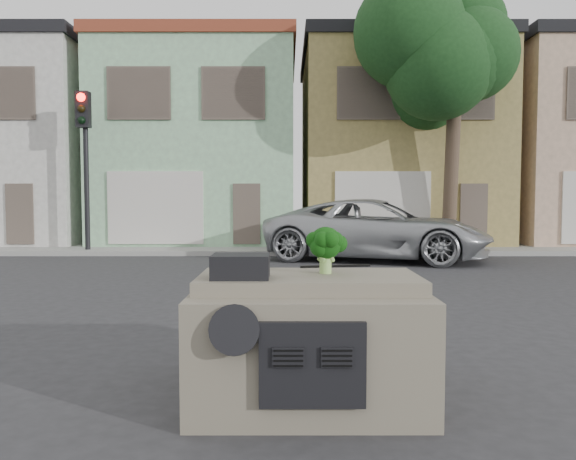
{
  "coord_description": "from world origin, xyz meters",
  "views": [
    {
      "loc": [
        -0.18,
        -8.04,
        1.8
      ],
      "look_at": [
        -0.18,
        0.5,
        1.3
      ],
      "focal_mm": 35.0,
      "sensor_mm": 36.0,
      "label": 1
    }
  ],
  "objects": [
    {
      "name": "silver_pickup",
      "position": [
        2.37,
        7.94,
        0.0
      ],
      "size": [
        6.87,
        4.62,
        1.75
      ],
      "primitive_type": "imported",
      "rotation": [
        0.0,
        0.0,
        1.27
      ],
      "color": "#B0B3B6",
      "rests_on": "ground"
    },
    {
      "name": "instrument_hump",
      "position": [
        -0.58,
        -3.35,
        1.22
      ],
      "size": [
        0.48,
        0.38,
        0.2
      ],
      "primitive_type": "cube",
      "color": "black",
      "rests_on": "car_dashboard"
    },
    {
      "name": "townhouse_white",
      "position": [
        -11.0,
        14.5,
        3.77
      ],
      "size": [
        7.2,
        8.2,
        7.55
      ],
      "primitive_type": "cube",
      "color": "beige",
      "rests_on": "ground"
    },
    {
      "name": "ground_plane",
      "position": [
        0.0,
        0.0,
        0.0
      ],
      "size": [
        120.0,
        120.0,
        0.0
      ],
      "primitive_type": "plane",
      "color": "#303033",
      "rests_on": "ground"
    },
    {
      "name": "broccoli",
      "position": [
        0.15,
        -3.06,
        1.33
      ],
      "size": [
        0.46,
        0.46,
        0.43
      ],
      "primitive_type": "cube",
      "rotation": [
        0.0,
        0.0,
        1.98
      ],
      "color": "#0C340A",
      "rests_on": "car_dashboard"
    },
    {
      "name": "wiper_arm",
      "position": [
        0.28,
        -2.62,
        1.13
      ],
      "size": [
        0.69,
        0.15,
        0.02
      ],
      "primitive_type": "cube",
      "rotation": [
        0.0,
        0.0,
        0.17
      ],
      "color": "black",
      "rests_on": "car_dashboard"
    },
    {
      "name": "car_dashboard",
      "position": [
        0.0,
        -3.0,
        0.56
      ],
      "size": [
        2.0,
        1.8,
        1.12
      ],
      "primitive_type": "cube",
      "color": "#756D5C",
      "rests_on": "ground"
    },
    {
      "name": "sidewalk",
      "position": [
        0.0,
        10.5,
        0.07
      ],
      "size": [
        40.0,
        3.0,
        0.15
      ],
      "primitive_type": "cube",
      "color": "gray",
      "rests_on": "ground"
    },
    {
      "name": "tree_near",
      "position": [
        5.0,
        9.8,
        4.25
      ],
      "size": [
        4.4,
        4.0,
        8.5
      ],
      "primitive_type": "cube",
      "color": "#183C18",
      "rests_on": "ground"
    },
    {
      "name": "traffic_signal",
      "position": [
        -6.5,
        9.5,
        2.55
      ],
      "size": [
        0.4,
        0.4,
        5.1
      ],
      "primitive_type": "cube",
      "color": "black",
      "rests_on": "ground"
    },
    {
      "name": "townhouse_tan",
      "position": [
        4.0,
        14.5,
        3.77
      ],
      "size": [
        7.2,
        8.2,
        7.55
      ],
      "primitive_type": "cube",
      "color": "#99874B",
      "rests_on": "ground"
    },
    {
      "name": "townhouse_mint",
      "position": [
        -3.5,
        14.5,
        3.77
      ],
      "size": [
        7.2,
        8.2,
        7.55
      ],
      "primitive_type": "cube",
      "color": "#97CB9C",
      "rests_on": "ground"
    }
  ]
}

